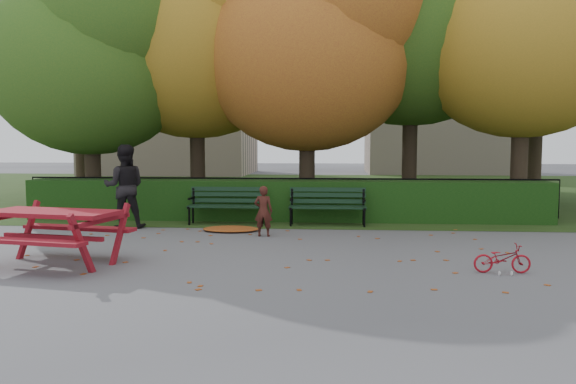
# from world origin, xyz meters

# --- Properties ---
(ground) EXTENTS (90.00, 90.00, 0.00)m
(ground) POSITION_xyz_m (0.00, 0.00, 0.00)
(ground) COLOR slate
(ground) RESTS_ON ground
(grass_strip) EXTENTS (90.00, 90.00, 0.00)m
(grass_strip) POSITION_xyz_m (0.00, 14.00, 0.01)
(grass_strip) COLOR #213812
(grass_strip) RESTS_ON ground
(building_left) EXTENTS (10.00, 7.00, 15.00)m
(building_left) POSITION_xyz_m (-9.00, 26.00, 7.50)
(building_left) COLOR #C1AC96
(building_left) RESTS_ON ground
(building_right) EXTENTS (9.00, 6.00, 12.00)m
(building_right) POSITION_xyz_m (8.00, 28.00, 6.00)
(building_right) COLOR #C1AC96
(building_right) RESTS_ON ground
(hedge) EXTENTS (13.00, 0.90, 1.00)m
(hedge) POSITION_xyz_m (0.00, 4.50, 0.50)
(hedge) COLOR black
(hedge) RESTS_ON ground
(iron_fence) EXTENTS (14.00, 0.04, 1.02)m
(iron_fence) POSITION_xyz_m (0.00, 5.30, 0.54)
(iron_fence) COLOR black
(iron_fence) RESTS_ON ground
(tree_a) EXTENTS (5.88, 5.60, 7.48)m
(tree_a) POSITION_xyz_m (-5.19, 5.58, 4.52)
(tree_a) COLOR #30241A
(tree_a) RESTS_ON ground
(tree_b) EXTENTS (6.72, 6.40, 8.79)m
(tree_b) POSITION_xyz_m (-2.44, 6.75, 5.40)
(tree_b) COLOR #30241A
(tree_b) RESTS_ON ground
(tree_c) EXTENTS (6.30, 6.00, 8.00)m
(tree_c) POSITION_xyz_m (0.83, 5.96, 4.82)
(tree_c) COLOR #30241A
(tree_c) RESTS_ON ground
(tree_d) EXTENTS (7.14, 6.80, 9.58)m
(tree_d) POSITION_xyz_m (3.88, 7.23, 5.98)
(tree_d) COLOR #30241A
(tree_d) RESTS_ON ground
(tree_e) EXTENTS (6.09, 5.80, 8.16)m
(tree_e) POSITION_xyz_m (6.52, 5.77, 5.08)
(tree_e) COLOR #30241A
(tree_e) RESTS_ON ground
(tree_f) EXTENTS (6.93, 6.60, 9.19)m
(tree_f) POSITION_xyz_m (-7.13, 9.24, 5.69)
(tree_f) COLOR #30241A
(tree_f) RESTS_ON ground
(tree_g) EXTENTS (6.30, 6.00, 8.55)m
(tree_g) POSITION_xyz_m (8.33, 9.76, 5.37)
(tree_g) COLOR #30241A
(tree_g) RESTS_ON ground
(bench_left) EXTENTS (1.80, 0.57, 0.88)m
(bench_left) POSITION_xyz_m (-1.30, 3.70, 0.52)
(bench_left) COLOR black
(bench_left) RESTS_ON ground
(bench_right) EXTENTS (1.80, 0.57, 0.88)m
(bench_right) POSITION_xyz_m (1.10, 3.70, 0.52)
(bench_right) COLOR black
(bench_right) RESTS_ON ground
(picnic_table) EXTENTS (2.30, 1.98, 0.99)m
(picnic_table) POSITION_xyz_m (-3.20, -1.02, 0.68)
(picnic_table) COLOR maroon
(picnic_table) RESTS_ON ground
(leaf_pile) EXTENTS (1.27, 0.90, 0.09)m
(leaf_pile) POSITION_xyz_m (-1.02, 2.67, 0.04)
(leaf_pile) COLOR brown
(leaf_pile) RESTS_ON ground
(leaf_scatter) EXTENTS (9.00, 5.70, 0.01)m
(leaf_scatter) POSITION_xyz_m (0.00, 0.30, 0.01)
(leaf_scatter) COLOR brown
(leaf_scatter) RESTS_ON ground
(child) EXTENTS (0.39, 0.26, 1.05)m
(child) POSITION_xyz_m (-0.21, 2.00, 0.53)
(child) COLOR #401A14
(child) RESTS_ON ground
(adult) EXTENTS (1.07, 0.92, 1.90)m
(adult) POSITION_xyz_m (-3.50, 2.90, 0.95)
(adult) COLOR black
(adult) RESTS_ON ground
(bicycle) EXTENTS (0.84, 0.30, 0.44)m
(bicycle) POSITION_xyz_m (3.73, -1.02, 0.22)
(bicycle) COLOR #A00E1A
(bicycle) RESTS_ON ground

